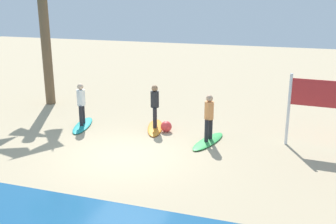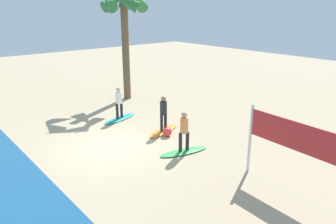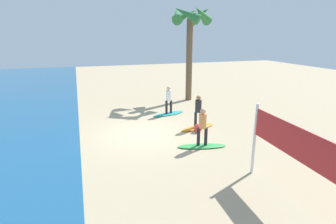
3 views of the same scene
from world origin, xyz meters
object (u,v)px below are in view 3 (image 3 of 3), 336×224
(surfboard_teal, at_px, (169,114))
(beach_ball, at_px, (198,128))
(surfer_green, at_px, (203,124))
(surfer_teal, at_px, (169,98))
(surfboard_green, at_px, (202,146))
(palm_tree, at_px, (190,24))
(surfboard_orange, at_px, (198,127))
(surfer_orange, at_px, (198,109))

(surfboard_teal, relative_size, beach_ball, 4.98)
(surfer_green, distance_m, surfer_teal, 5.12)
(surfer_green, bearing_deg, surfboard_green, 0.00)
(surfboard_teal, distance_m, beach_ball, 3.38)
(palm_tree, bearing_deg, surfboard_green, 161.42)
(surfboard_orange, relative_size, surfer_teal, 1.28)
(surfboard_orange, bearing_deg, beach_ball, 49.95)
(surfboard_teal, distance_m, palm_tree, 6.68)
(palm_tree, bearing_deg, surfboard_orange, 161.99)
(surfboard_teal, height_order, surfer_teal, surfer_teal)
(surfboard_green, bearing_deg, surfer_teal, -78.93)
(surfboard_orange, bearing_deg, surfboard_green, 53.14)
(surfboard_green, height_order, surfer_teal, surfer_teal)
(surfer_green, distance_m, surfer_orange, 2.45)
(surfer_orange, height_order, surfer_teal, same)
(surfboard_teal, xyz_separation_m, surfer_teal, (-0.00, 0.00, 0.99))
(surfboard_orange, relative_size, palm_tree, 0.32)
(palm_tree, bearing_deg, surfboard_teal, 140.96)
(palm_tree, bearing_deg, surfer_orange, 161.99)
(surfer_green, relative_size, surfboard_orange, 0.78)
(surfboard_orange, xyz_separation_m, surfer_teal, (2.81, 0.64, 0.99))
(surfer_teal, relative_size, beach_ball, 3.89)
(surfboard_orange, xyz_separation_m, surfboard_teal, (2.81, 0.64, 0.00))
(surfer_orange, xyz_separation_m, surfboard_teal, (2.81, 0.64, -0.99))
(surfboard_orange, xyz_separation_m, palm_tree, (6.01, -1.95, 5.26))
(surfer_orange, distance_m, surfboard_teal, 3.05)
(surfboard_green, height_order, palm_tree, palm_tree)
(surfboard_teal, xyz_separation_m, beach_ball, (-3.35, -0.41, 0.17))
(surfboard_orange, bearing_deg, surfer_teal, -94.00)
(surfboard_teal, relative_size, palm_tree, 0.32)
(surfer_orange, relative_size, palm_tree, 0.25)
(surfboard_green, distance_m, beach_ball, 1.87)
(surfboard_green, xyz_separation_m, palm_tree, (8.32, -2.80, 5.26))
(surfboard_green, xyz_separation_m, surfboard_orange, (2.30, -0.84, 0.00))
(surfboard_green, height_order, surfer_green, surfer_green)
(surfboard_orange, bearing_deg, surfer_green, 53.14)
(surfboard_green, relative_size, surfer_orange, 1.28)
(surfer_orange, relative_size, surfboard_teal, 0.78)
(surfer_orange, relative_size, beach_ball, 3.89)
(surfer_green, relative_size, surfer_orange, 1.00)
(surfboard_green, distance_m, palm_tree, 10.23)
(beach_ball, bearing_deg, surfer_orange, -23.25)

